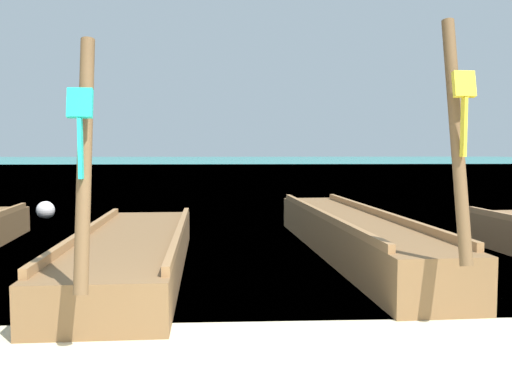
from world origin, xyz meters
TOP-DOWN VIEW (x-y plane):
  - sea_water at (0.00, 61.97)m, footprint 120.00×120.00m
  - longtail_boat_turquoise_ribbon at (-1.66, 4.29)m, footprint 1.52×6.11m
  - longtail_boat_yellow_ribbon at (1.57, 5.38)m, footprint 1.41×7.41m
  - mooring_buoy_near at (-4.69, 10.34)m, footprint 0.43×0.43m

SIDE VIEW (x-z plane):
  - sea_water at x=0.00m, z-range 0.00..0.00m
  - mooring_buoy_near at x=-4.69m, z-range 0.00..0.43m
  - longtail_boat_turquoise_ribbon at x=-1.66m, z-range -1.04..1.58m
  - longtail_boat_yellow_ribbon at x=1.57m, z-range -1.14..1.79m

